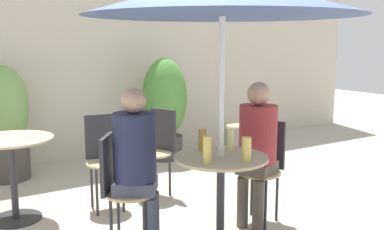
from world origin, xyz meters
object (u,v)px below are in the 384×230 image
beer_glass_3 (202,140)px  potted_plant_0 (4,121)px  beer_glass_2 (230,139)px  potted_plant_1 (165,105)px  bistro_chair_0 (263,161)px  beer_glass_1 (246,149)px  seated_person_1 (137,156)px  bistro_chair_1 (118,182)px  seated_person_0 (257,141)px  beer_glass_0 (207,150)px  cafe_table_far (12,161)px  bistro_chair_4 (158,144)px  bistro_chair_2 (228,119)px  bistro_chair_3 (104,152)px  cafe_table_near (221,185)px

beer_glass_3 → potted_plant_0: size_ratio=0.13×
beer_glass_2 → potted_plant_1: bearing=72.5°
bistro_chair_0 → beer_glass_1: 0.87m
seated_person_1 → potted_plant_1: potted_plant_1 is taller
bistro_chair_1 → seated_person_1: size_ratio=0.72×
seated_person_0 → beer_glass_0: 0.85m
seated_person_1 → beer_glass_1: 0.81m
cafe_table_far → bistro_chair_4: size_ratio=0.84×
bistro_chair_0 → beer_glass_1: (-0.63, -0.53, 0.30)m
bistro_chair_2 → potted_plant_0: size_ratio=0.68×
beer_glass_0 → potted_plant_1: 2.99m
cafe_table_far → bistro_chair_1: 1.18m
bistro_chair_0 → beer_glass_1: beer_glass_1 is taller
seated_person_0 → beer_glass_3: size_ratio=7.22×
bistro_chair_2 → seated_person_0: seated_person_0 is taller
beer_glass_2 → bistro_chair_1: bearing=158.9°
bistro_chair_1 → beer_glass_3: size_ratio=5.16×
cafe_table_far → seated_person_1: seated_person_1 is taller
beer_glass_3 → bistro_chair_3: bearing=107.6°
bistro_chair_3 → beer_glass_3: bearing=-63.8°
cafe_table_near → cafe_table_far: same height
cafe_table_near → bistro_chair_0: (0.69, 0.32, 0.01)m
beer_glass_3 → potted_plant_1: bearing=67.8°
beer_glass_1 → beer_glass_0: bearing=158.2°
bistro_chair_0 → potted_plant_1: size_ratio=0.65×
cafe_table_far → beer_glass_1: bearing=-53.4°
beer_glass_1 → potted_plant_1: bearing=72.5°
bistro_chair_0 → seated_person_0: 0.25m
beer_glass_2 → potted_plant_1: potted_plant_1 is taller
cafe_table_far → beer_glass_1: (1.25, -1.69, 0.29)m
cafe_table_near → seated_person_1: (-0.51, 0.36, 0.21)m
beer_glass_3 → cafe_table_near: bearing=-84.9°
seated_person_1 → seated_person_0: bearing=-60.0°
bistro_chair_0 → bistro_chair_4: bearing=179.0°
beer_glass_1 → beer_glass_2: (0.11, 0.34, -0.00)m
bistro_chair_1 → bistro_chair_3: bearing=20.3°
bistro_chair_4 → seated_person_0: (0.35, -1.14, 0.20)m
bistro_chair_0 → beer_glass_1: bearing=-74.6°
bistro_chair_3 → beer_glass_3: (0.36, -1.14, 0.29)m
cafe_table_near → bistro_chair_3: size_ratio=0.84×
beer_glass_0 → beer_glass_2: (0.37, 0.23, -0.01)m
cafe_table_far → bistro_chair_2: 2.97m
cafe_table_far → bistro_chair_3: bearing=-8.1°
seated_person_1 → potted_plant_0: bearing=47.0°
beer_glass_1 → bistro_chair_2: bearing=56.0°
beer_glass_1 → potted_plant_0: potted_plant_0 is taller
seated_person_0 → potted_plant_1: (0.40, 2.38, -0.01)m
bistro_chair_4 → seated_person_0: size_ratio=0.71×
beer_glass_1 → potted_plant_0: size_ratio=0.13×
beer_glass_3 → cafe_table_far: bearing=132.8°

